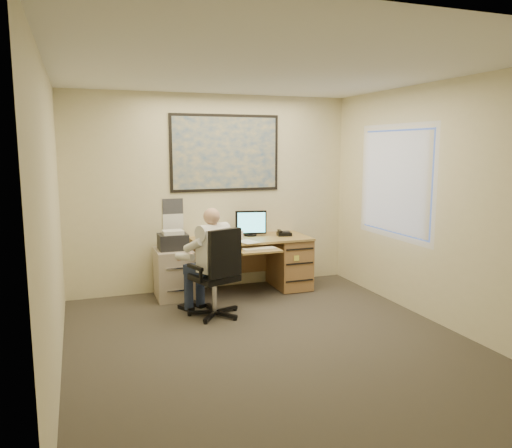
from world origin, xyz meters
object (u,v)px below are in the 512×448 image
object	(u,v)px
desk	(273,258)
filing_cabinet	(174,269)
person	(213,262)
office_chair	(214,291)

from	to	relation	value
desk	filing_cabinet	world-z (taller)	desk
filing_cabinet	person	bearing A→B (deg)	-68.87
office_chair	person	bearing A→B (deg)	60.05
filing_cabinet	person	distance (m)	0.95
filing_cabinet	person	xyz separation A→B (m)	(0.32, -0.85, 0.25)
person	office_chair	bearing A→B (deg)	-129.11
desk	person	size ratio (longest dim) A/B	1.25
office_chair	person	distance (m)	0.34
filing_cabinet	office_chair	world-z (taller)	office_chair
office_chair	filing_cabinet	bearing A→B (deg)	89.54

